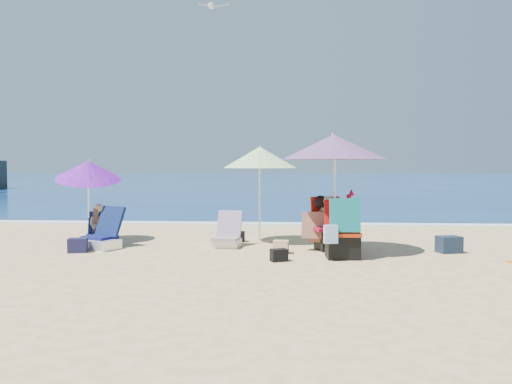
# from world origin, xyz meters

# --- Properties ---
(ground) EXTENTS (120.00, 120.00, 0.00)m
(ground) POSITION_xyz_m (0.00, 0.00, 0.00)
(ground) COLOR #D8BC84
(ground) RESTS_ON ground
(sea) EXTENTS (120.00, 80.00, 0.12)m
(sea) POSITION_xyz_m (0.00, 45.00, -0.05)
(sea) COLOR navy
(sea) RESTS_ON ground
(foam) EXTENTS (120.00, 0.50, 0.04)m
(foam) POSITION_xyz_m (0.00, 5.10, 0.02)
(foam) COLOR white
(foam) RESTS_ON ground
(umbrella_turquoise) EXTENTS (2.32, 2.32, 2.22)m
(umbrella_turquoise) POSITION_xyz_m (1.15, 0.66, 1.95)
(umbrella_turquoise) COLOR silver
(umbrella_turquoise) RESTS_ON ground
(umbrella_striped) EXTENTS (2.01, 2.01, 2.03)m
(umbrella_striped) POSITION_xyz_m (-0.27, 1.77, 1.78)
(umbrella_striped) COLOR white
(umbrella_striped) RESTS_ON ground
(umbrella_blue) EXTENTS (1.79, 1.82, 1.85)m
(umbrella_blue) POSITION_xyz_m (-3.86, 1.63, 1.52)
(umbrella_blue) COLOR white
(umbrella_blue) RESTS_ON ground
(furled_umbrella) EXTENTS (0.17, 0.15, 1.16)m
(furled_umbrella) POSITION_xyz_m (1.49, 1.08, 0.64)
(furled_umbrella) COLOR #B40C15
(furled_umbrella) RESTS_ON ground
(chair_navy) EXTENTS (0.84, 0.97, 0.80)m
(chair_navy) POSITION_xyz_m (-3.27, 0.84, 0.21)
(chair_navy) COLOR #0D114E
(chair_navy) RESTS_ON ground
(chair_rainbow) EXTENTS (0.57, 0.72, 0.70)m
(chair_rainbow) POSITION_xyz_m (-0.88, 1.19, 0.19)
(chair_rainbow) COLOR #EB5E53
(chair_rainbow) RESTS_ON ground
(camp_chair_left) EXTENTS (0.77, 0.83, 1.01)m
(camp_chair_left) POSITION_xyz_m (1.13, 0.93, 0.30)
(camp_chair_left) COLOR #A20B21
(camp_chair_left) RESTS_ON ground
(camp_chair_right) EXTENTS (0.66, 0.74, 1.06)m
(camp_chair_right) POSITION_xyz_m (1.26, 0.04, 0.38)
(camp_chair_right) COLOR #AD2E0C
(camp_chair_right) RESTS_ON ground
(person_center) EXTENTS (0.80, 0.69, 1.04)m
(person_center) POSITION_xyz_m (1.01, 0.87, 0.51)
(person_center) COLOR tan
(person_center) RESTS_ON ground
(person_left) EXTENTS (0.55, 0.65, 0.81)m
(person_left) POSITION_xyz_m (-3.67, 1.61, 0.37)
(person_left) COLOR tan
(person_left) RESTS_ON ground
(bag_navy_a) EXTENTS (0.39, 0.32, 0.26)m
(bag_navy_a) POSITION_xyz_m (-3.57, 0.34, 0.13)
(bag_navy_a) COLOR #181835
(bag_navy_a) RESTS_ON ground
(bag_black_a) EXTENTS (0.31, 0.24, 0.22)m
(bag_black_a) POSITION_xyz_m (-0.76, 1.90, 0.11)
(bag_black_a) COLOR black
(bag_black_a) RESTS_ON ground
(bag_tan) EXTENTS (0.30, 0.23, 0.24)m
(bag_tan) POSITION_xyz_m (0.19, 0.49, 0.12)
(bag_tan) COLOR tan
(bag_tan) RESTS_ON ground
(bag_navy_b) EXTENTS (0.48, 0.41, 0.31)m
(bag_navy_b) POSITION_xyz_m (3.29, 0.77, 0.15)
(bag_navy_b) COLOR #192437
(bag_navy_b) RESTS_ON ground
(bag_black_b) EXTENTS (0.32, 0.28, 0.21)m
(bag_black_b) POSITION_xyz_m (0.17, -0.31, 0.10)
(bag_black_b) COLOR black
(bag_black_b) RESTS_ON ground
(seagull) EXTENTS (0.72, 0.33, 0.12)m
(seagull) POSITION_xyz_m (-1.38, 2.52, 5.11)
(seagull) COLOR silver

